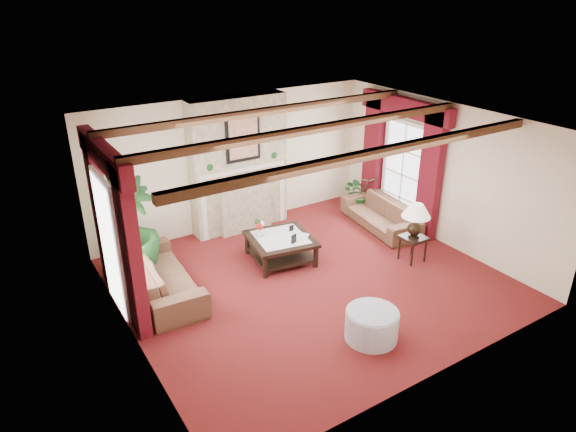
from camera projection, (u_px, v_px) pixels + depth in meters
floor at (311, 281)px, 8.74m from camera, size 6.00×6.00×0.00m
ceiling at (314, 125)px, 7.62m from camera, size 6.00×6.00×0.00m
back_wall at (234, 162)px, 10.30m from camera, size 6.00×0.02×2.70m
left_wall at (124, 257)px, 6.72m from camera, size 0.02×5.50×2.70m
right_wall at (443, 174)px, 9.64m from camera, size 0.02×5.50×2.70m
ceiling_beams at (314, 129)px, 7.65m from camera, size 6.00×3.00×0.12m
fireplace at (236, 96)px, 9.59m from camera, size 2.00×0.52×2.70m
french_door_left at (99, 178)px, 7.19m from camera, size 0.10×1.10×2.16m
french_door_right at (408, 122)px, 10.07m from camera, size 0.10×1.10×2.16m
curtains_left at (102, 148)px, 7.07m from camera, size 0.20×2.40×2.55m
curtains_right at (406, 102)px, 9.85m from camera, size 0.20×2.40×2.55m
sofa_left at (161, 269)px, 8.26m from camera, size 2.27×0.88×0.86m
sofa_right at (381, 210)px, 10.55m from camera, size 2.09×1.05×0.76m
potted_palm at (131, 250)px, 8.67m from camera, size 2.19×2.46×1.01m
small_plant at (359, 196)px, 11.36m from camera, size 1.28×1.31×0.65m
coffee_table at (281, 249)px, 9.32m from camera, size 1.27×1.27×0.45m
side_table at (412, 248)px, 9.30m from camera, size 0.42×0.42×0.48m
ottoman at (372, 325)px, 7.25m from camera, size 0.75×0.75×0.44m
table_lamp at (415, 220)px, 9.07m from camera, size 0.51×0.51×0.65m
flower_vase at (260, 231)px, 9.25m from camera, size 0.30×0.30×0.18m
book at (299, 231)px, 9.13m from camera, size 0.24×0.23×0.29m
photo_frame_a at (294, 239)px, 8.99m from camera, size 0.13×0.06×0.17m
photo_frame_b at (291, 228)px, 9.44m from camera, size 0.09×0.02×0.12m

